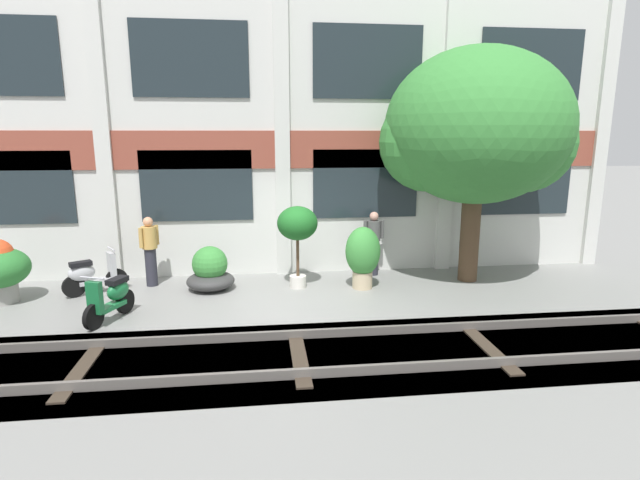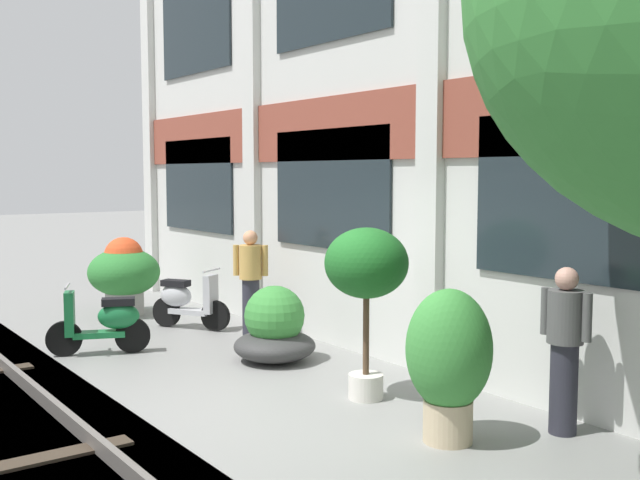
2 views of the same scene
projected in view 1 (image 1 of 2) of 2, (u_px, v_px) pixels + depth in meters
ground_plane at (290, 305)px, 10.36m from camera, size 80.00×80.00×0.00m
apartment_facade at (282, 132)px, 12.21m from camera, size 16.92×0.64×7.06m
rail_tracks at (300, 364)px, 7.99m from camera, size 24.56×2.80×0.43m
broadleaf_tree at (477, 131)px, 11.37m from camera, size 4.39×4.18×5.40m
potted_plant_low_pan at (297, 227)px, 11.25m from camera, size 0.92×0.92×1.89m
potted_plant_wide_bowl at (210, 272)px, 11.31m from camera, size 1.08×1.08×1.00m
potted_plant_fluted_column at (363, 254)px, 11.33m from camera, size 0.80×0.80×1.43m
scooter_near_curb at (111, 298)px, 9.46m from camera, size 0.72×1.31×0.98m
scooter_second_parked at (92, 275)px, 10.98m from camera, size 1.22×0.83×0.98m
resident_by_doorway at (374, 241)px, 12.39m from camera, size 0.53×0.34×1.60m
resident_near_plants at (150, 249)px, 11.49m from camera, size 0.38×0.42×1.62m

